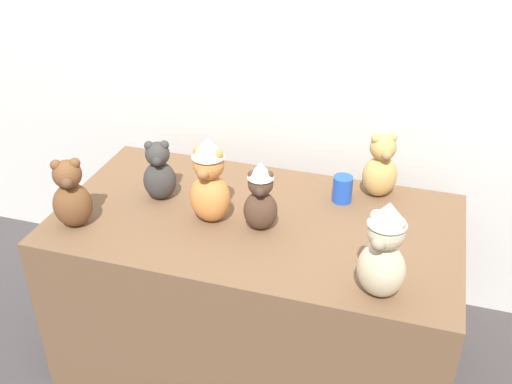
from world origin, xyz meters
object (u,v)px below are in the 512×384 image
Objects in this scene: teddy_bear_ginger at (209,181)px; teddy_bear_charcoal at (159,172)px; teddy_bear_cocoa at (260,197)px; teddy_bear_chestnut at (71,195)px; teddy_bear_sand at (383,251)px; party_cup_blue at (342,189)px; display_table at (256,291)px; teddy_bear_honey at (381,167)px.

teddy_bear_ginger is 1.35× the size of teddy_bear_charcoal.
teddy_bear_cocoa is 0.99× the size of teddy_bear_chestnut.
teddy_bear_sand reaches higher than party_cup_blue.
teddy_bear_cocoa is (-0.48, 0.25, -0.03)m from teddy_bear_sand.
teddy_bear_ginger reaches higher than teddy_bear_charcoal.
teddy_bear_charcoal is 2.36× the size of party_cup_blue.
display_table is 0.57m from teddy_bear_ginger.
teddy_bear_honey is 0.99× the size of teddy_bear_chestnut.
teddy_bear_ginger is (-0.60, -0.38, 0.04)m from teddy_bear_honey.
teddy_bear_charcoal is at bearing -164.65° from party_cup_blue.
teddy_bear_charcoal is (-0.93, 0.34, -0.05)m from teddy_bear_sand.
teddy_bear_ginger reaches higher than teddy_bear_sand.
teddy_bear_honey is 0.55m from teddy_bear_cocoa.
teddy_bear_honey reaches higher than display_table.
teddy_bear_sand is 0.72m from teddy_bear_ginger.
teddy_bear_cocoa reaches higher than party_cup_blue.
party_cup_blue is at bearing -172.15° from teddy_bear_honey.
teddy_bear_ginger reaches higher than display_table.
teddy_bear_chestnut is at bearing -151.52° from teddy_bear_charcoal.
teddy_bear_honey is 1.22m from teddy_bear_chestnut.
display_table is 6.05× the size of teddy_bear_charcoal.
teddy_bear_chestnut is at bearing -153.45° from party_cup_blue.
teddy_bear_sand is 0.99m from teddy_bear_charcoal.
teddy_bear_charcoal reaches higher than display_table.
teddy_bear_charcoal is 0.91× the size of teddy_bear_chestnut.
party_cup_blue is (0.26, 0.29, -0.08)m from teddy_bear_cocoa.
teddy_bear_ginger reaches higher than teddy_bear_chestnut.
teddy_bear_charcoal reaches higher than party_cup_blue.
display_table is 0.86m from teddy_bear_chestnut.
teddy_bear_honey is 0.63m from teddy_bear_sand.
teddy_bear_cocoa is 1.09× the size of teddy_bear_charcoal.
teddy_bear_sand is 1.16m from teddy_bear_chestnut.
teddy_bear_sand is 1.24× the size of teddy_bear_cocoa.
display_table is 5.57× the size of teddy_bear_cocoa.
teddy_bear_sand reaches higher than teddy_bear_charcoal.
teddy_bear_honey reaches higher than teddy_bear_charcoal.
teddy_bear_honey is 2.55× the size of party_cup_blue.
teddy_bear_ginger is at bearing -41.50° from teddy_bear_charcoal.
display_table is 4.49× the size of teddy_bear_sand.
teddy_bear_cocoa reaches higher than teddy_bear_honey.
party_cup_blue is at bearing 34.11° from teddy_bear_cocoa.
display_table is 0.80m from teddy_bear_sand.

